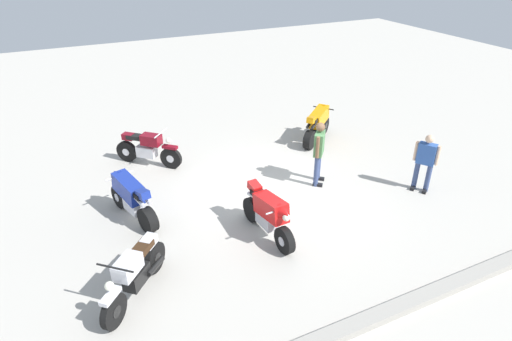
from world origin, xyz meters
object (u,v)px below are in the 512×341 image
(motorcycle_red_sportbike, at_px, (268,213))
(motorcycle_orange_sportbike, at_px, (318,124))
(person_in_blue_shirt, at_px, (425,160))
(motorcycle_blue_sportbike, at_px, (131,197))
(motorcycle_silver_cruiser, at_px, (135,274))
(person_in_green_shirt, at_px, (319,149))
(motorcycle_maroon_cruiser, at_px, (148,148))

(motorcycle_red_sportbike, relative_size, motorcycle_orange_sportbike, 1.17)
(motorcycle_orange_sportbike, height_order, person_in_blue_shirt, person_in_blue_shirt)
(motorcycle_red_sportbike, bearing_deg, motorcycle_blue_sportbike, -131.73)
(motorcycle_silver_cruiser, relative_size, person_in_blue_shirt, 1.03)
(motorcycle_orange_sportbike, bearing_deg, motorcycle_red_sportbike, -171.29)
(motorcycle_blue_sportbike, xyz_separation_m, motorcycle_orange_sportbike, (-6.31, -1.87, 0.00))
(motorcycle_orange_sportbike, relative_size, motorcycle_silver_cruiser, 1.03)
(motorcycle_blue_sportbike, distance_m, person_in_blue_shirt, 7.37)
(motorcycle_orange_sportbike, relative_size, person_in_green_shirt, 0.95)
(motorcycle_maroon_cruiser, xyz_separation_m, motorcycle_silver_cruiser, (1.42, 5.13, 0.00))
(motorcycle_blue_sportbike, bearing_deg, motorcycle_red_sportbike, -144.50)
(motorcycle_blue_sportbike, bearing_deg, person_in_green_shirt, -112.42)
(motorcycle_maroon_cruiser, relative_size, person_in_green_shirt, 0.92)
(motorcycle_blue_sportbike, distance_m, motorcycle_maroon_cruiser, 2.75)
(motorcycle_blue_sportbike, height_order, person_in_green_shirt, person_in_green_shirt)
(motorcycle_silver_cruiser, bearing_deg, motorcycle_maroon_cruiser, -153.33)
(motorcycle_blue_sportbike, bearing_deg, motorcycle_orange_sportbike, -90.57)
(motorcycle_orange_sportbike, bearing_deg, motorcycle_blue_sportbike, 159.41)
(motorcycle_red_sportbike, height_order, motorcycle_orange_sportbike, same)
(motorcycle_blue_sportbike, xyz_separation_m, person_in_green_shirt, (-4.83, 0.45, 0.42))
(motorcycle_orange_sportbike, distance_m, person_in_green_shirt, 2.79)
(motorcycle_blue_sportbike, relative_size, motorcycle_orange_sportbike, 1.15)
(motorcycle_blue_sportbike, relative_size, motorcycle_red_sportbike, 0.98)
(motorcycle_blue_sportbike, relative_size, person_in_blue_shirt, 1.22)
(person_in_green_shirt, bearing_deg, person_in_blue_shirt, 8.24)
(person_in_green_shirt, bearing_deg, motorcycle_red_sportbike, -104.64)
(motorcycle_blue_sportbike, xyz_separation_m, person_in_blue_shirt, (-7.10, 1.94, 0.29))
(motorcycle_red_sportbike, distance_m, motorcycle_orange_sportbike, 5.36)
(motorcycle_silver_cruiser, distance_m, person_in_blue_shirt, 7.59)
(motorcycle_red_sportbike, height_order, person_in_blue_shirt, person_in_blue_shirt)
(motorcycle_silver_cruiser, xyz_separation_m, person_in_green_shirt, (-5.28, -2.10, 0.49))
(motorcycle_maroon_cruiser, distance_m, person_in_blue_shirt, 7.62)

